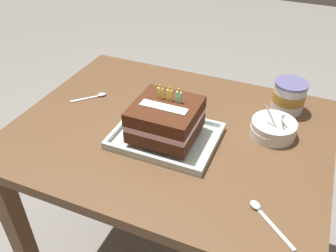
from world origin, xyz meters
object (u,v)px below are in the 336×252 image
serving_spoon_near_tray (261,212)px  serving_spoon_by_bowls (97,96)px  birthday_cake (166,119)px  ice_cream_tub (289,96)px  bowl_stack (273,128)px  foil_tray (166,137)px

serving_spoon_near_tray → serving_spoon_by_bowls: size_ratio=1.24×
birthday_cake → serving_spoon_by_bowls: bearing=158.7°
ice_cream_tub → serving_spoon_near_tray: size_ratio=0.85×
bowl_stack → serving_spoon_near_tray: (0.03, -0.34, -0.02)m
foil_tray → serving_spoon_by_bowls: size_ratio=2.99×
ice_cream_tub → serving_spoon_near_tray: (0.01, -0.50, -0.05)m
birthday_cake → bowl_stack: 0.35m
bowl_stack → serving_spoon_near_tray: 0.34m
serving_spoon_near_tray → foil_tray: bearing=151.7°
birthday_cake → ice_cream_tub: 0.46m
serving_spoon_near_tray → serving_spoon_by_bowls: same height
bowl_stack → ice_cream_tub: 0.17m
foil_tray → serving_spoon_by_bowls: foil_tray is taller
birthday_cake → serving_spoon_near_tray: size_ratio=1.45×
bowl_stack → serving_spoon_by_bowls: bowl_stack is taller
bowl_stack → ice_cream_tub: bowl_stack is taller
ice_cream_tub → serving_spoon_near_tray: bearing=-88.7°
birthday_cake → serving_spoon_near_tray: 0.39m
foil_tray → birthday_cake: (-0.00, 0.00, 0.07)m
ice_cream_tub → birthday_cake: bearing=-135.8°
ice_cream_tub → serving_spoon_by_bowls: ice_cream_tub is taller
birthday_cake → ice_cream_tub: (0.33, 0.32, -0.02)m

